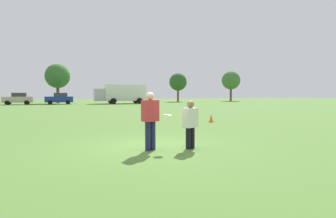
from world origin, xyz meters
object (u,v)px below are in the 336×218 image
(traffic_cone, at_px, (211,118))
(parked_car_center, at_px, (59,98))
(box_truck, at_px, (121,93))
(player_defender, at_px, (190,122))
(player_thrower, at_px, (150,118))
(frisbee, at_px, (167,115))
(parked_car_mid_left, at_px, (18,99))

(traffic_cone, relative_size, parked_car_center, 0.11)
(box_truck, bearing_deg, player_defender, -95.35)
(player_thrower, xyz_separation_m, box_truck, (4.99, 39.75, 0.75))
(box_truck, bearing_deg, frisbee, -96.40)
(parked_car_mid_left, xyz_separation_m, box_truck, (15.83, -0.56, 0.83))
(parked_car_mid_left, bearing_deg, traffic_cone, -63.65)
(player_defender, height_order, box_truck, box_truck)
(parked_car_mid_left, relative_size, box_truck, 0.50)
(player_thrower, relative_size, player_defender, 1.18)
(parked_car_center, bearing_deg, parked_car_mid_left, 176.37)
(parked_car_center, bearing_deg, box_truck, -1.03)
(frisbee, bearing_deg, parked_car_mid_left, 105.72)
(player_thrower, xyz_separation_m, parked_car_center, (-4.86, 39.93, -0.08))
(player_defender, xyz_separation_m, parked_car_center, (-6.12, 40.06, 0.09))
(traffic_cone, bearing_deg, frisbee, -125.20)
(parked_car_mid_left, bearing_deg, box_truck, -2.02)
(player_thrower, distance_m, parked_car_center, 40.22)
(parked_car_center, bearing_deg, traffic_cone, -72.33)
(frisbee, relative_size, parked_car_mid_left, 0.06)
(player_defender, relative_size, frisbee, 5.52)
(traffic_cone, xyz_separation_m, parked_car_mid_left, (-16.44, 33.19, 0.69))
(traffic_cone, bearing_deg, parked_car_center, 107.67)
(player_thrower, distance_m, traffic_cone, 9.08)
(box_truck, bearing_deg, player_thrower, -97.16)
(frisbee, height_order, parked_car_center, parked_car_center)
(traffic_cone, xyz_separation_m, box_truck, (-0.60, 32.64, 1.52))
(player_thrower, bearing_deg, parked_car_mid_left, 105.06)
(parked_car_mid_left, height_order, parked_car_center, same)
(traffic_cone, bearing_deg, player_defender, -120.89)
(player_thrower, height_order, parked_car_mid_left, parked_car_mid_left)
(player_defender, bearing_deg, traffic_cone, 59.11)
(player_defender, relative_size, parked_car_mid_left, 0.35)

